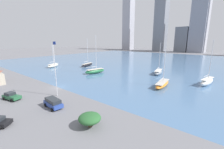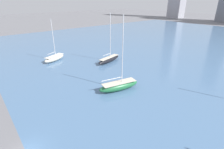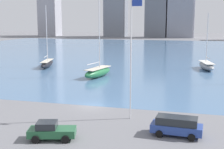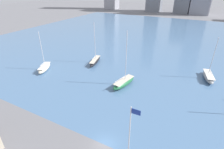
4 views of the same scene
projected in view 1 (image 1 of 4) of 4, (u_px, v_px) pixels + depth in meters
The scene contains 13 objects.
ground_plane at pixel (58, 87), 44.14m from camera, with size 500.00×500.00×0.00m, color slate.
harbor_water at pixel (156, 62), 96.84m from camera, with size 180.00×140.00×0.00m.
flag_pole at pixel (55, 67), 35.88m from camera, with size 1.24×0.14×13.45m.
yard_shrub at pixel (90, 118), 23.80m from camera, with size 3.64×3.64×2.23m.
distant_city_skyline at pixel (187, 26), 172.11m from camera, with size 204.06×18.45×70.53m.
sailboat_orange at pixel (162, 84), 44.94m from camera, with size 3.70×10.81×10.52m.
sailboat_white at pixel (207, 81), 46.38m from camera, with size 3.46×9.11×13.77m.
sailboat_gray at pixel (158, 72), 61.34m from camera, with size 4.42×9.45×12.68m.
sailboat_green at pixel (95, 71), 62.73m from camera, with size 4.32×9.55×15.58m.
sailboat_cream at pixel (53, 65), 77.32m from camera, with size 5.46×8.26×12.88m.
sailboat_black at pixel (87, 65), 79.71m from camera, with size 4.30×9.92×14.57m.
parked_pickup_green at pixel (11, 96), 34.86m from camera, with size 4.74×3.04×1.74m.
parked_suv_blue at pixel (53, 103), 30.81m from camera, with size 5.00×2.54×1.90m.
Camera 1 is at (39.05, -22.51, 13.54)m, focal length 24.00 mm.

